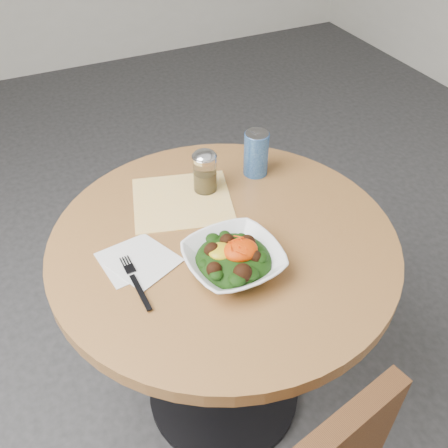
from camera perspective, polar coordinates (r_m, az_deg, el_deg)
name	(u,v)px	position (r m, az deg, el deg)	size (l,w,h in m)	color
ground	(224,392)	(1.87, -0.04, -18.64)	(6.00, 6.00, 0.00)	#2C2C2E
table	(224,288)	(1.43, -0.04, -7.35)	(0.90, 0.90, 0.75)	black
cloth_napkin	(182,200)	(1.40, -4.79, 2.70)	(0.27, 0.25, 0.00)	#FFA80D
paper_napkins	(138,261)	(1.24, -9.83, -4.18)	(0.20, 0.19, 0.00)	silver
salad_bowl	(233,259)	(1.18, 1.09, -4.04)	(0.24, 0.24, 0.08)	white
fork	(135,280)	(1.19, -10.14, -6.37)	(0.03, 0.19, 0.00)	black
spice_shaker	(205,172)	(1.40, -2.20, 6.00)	(0.07, 0.07, 0.13)	silver
beverage_can	(256,153)	(1.47, 3.68, 8.06)	(0.07, 0.07, 0.14)	navy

